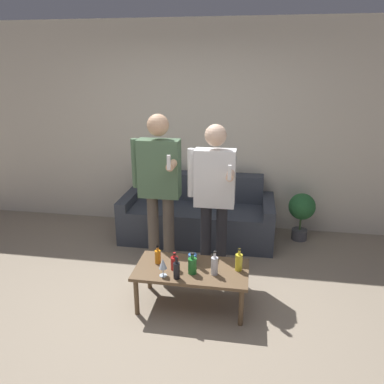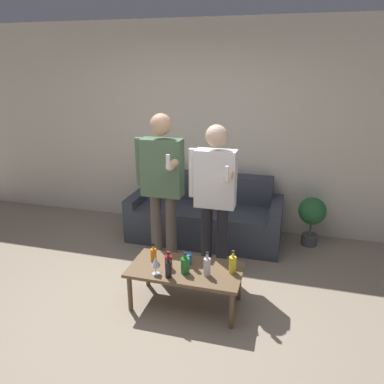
{
  "view_description": "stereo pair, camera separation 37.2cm",
  "coord_description": "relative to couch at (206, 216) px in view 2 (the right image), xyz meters",
  "views": [
    {
      "loc": [
        0.75,
        -2.62,
        2.16
      ],
      "look_at": [
        0.18,
        0.86,
        0.95
      ],
      "focal_mm": 35.0,
      "sensor_mm": 36.0,
      "label": 1
    },
    {
      "loc": [
        1.12,
        -2.54,
        2.16
      ],
      "look_at": [
        0.18,
        0.86,
        0.95
      ],
      "focal_mm": 35.0,
      "sensor_mm": 36.0,
      "label": 2
    }
  ],
  "objects": [
    {
      "name": "ground_plane",
      "position": [
        -0.1,
        -1.82,
        -0.29
      ],
      "size": [
        16.0,
        16.0,
        0.0
      ],
      "primitive_type": "plane",
      "color": "gray"
    },
    {
      "name": "wall_back",
      "position": [
        -0.1,
        0.46,
        1.06
      ],
      "size": [
        8.0,
        0.06,
        2.7
      ],
      "color": "beige",
      "rests_on": "ground_plane"
    },
    {
      "name": "couch",
      "position": [
        0.0,
        0.0,
        0.0
      ],
      "size": [
        1.92,
        0.8,
        0.8
      ],
      "color": "#383D47",
      "rests_on": "ground_plane"
    },
    {
      "name": "coffee_table",
      "position": [
        0.16,
        -1.48,
        0.05
      ],
      "size": [
        1.03,
        0.53,
        0.39
      ],
      "color": "brown",
      "rests_on": "ground_plane"
    },
    {
      "name": "bottle_orange",
      "position": [
        0.01,
        -1.52,
        0.17
      ],
      "size": [
        0.07,
        0.07,
        0.17
      ],
      "color": "#B21E1E",
      "rests_on": "coffee_table"
    },
    {
      "name": "bottle_green",
      "position": [
        -0.16,
        -1.43,
        0.17
      ],
      "size": [
        0.06,
        0.06,
        0.18
      ],
      "color": "orange",
      "rests_on": "coffee_table"
    },
    {
      "name": "bottle_dark",
      "position": [
        0.38,
        -1.54,
        0.19
      ],
      "size": [
        0.06,
        0.06,
        0.23
      ],
      "color": "silver",
      "rests_on": "coffee_table"
    },
    {
      "name": "bottle_yellow",
      "position": [
        0.06,
        -1.66,
        0.18
      ],
      "size": [
        0.06,
        0.06,
        0.21
      ],
      "color": "black",
      "rests_on": "coffee_table"
    },
    {
      "name": "bottle_red",
      "position": [
        0.59,
        -1.44,
        0.18
      ],
      "size": [
        0.07,
        0.07,
        0.21
      ],
      "color": "yellow",
      "rests_on": "coffee_table"
    },
    {
      "name": "bottle_clear",
      "position": [
        0.18,
        -1.56,
        0.18
      ],
      "size": [
        0.08,
        0.08,
        0.2
      ],
      "color": "#23752D",
      "rests_on": "coffee_table"
    },
    {
      "name": "wine_glass_near",
      "position": [
        -0.06,
        -1.64,
        0.21
      ],
      "size": [
        0.07,
        0.07,
        0.17
      ],
      "color": "silver",
      "rests_on": "coffee_table"
    },
    {
      "name": "cup_on_table",
      "position": [
        0.16,
        -1.4,
        0.15
      ],
      "size": [
        0.08,
        0.08,
        0.1
      ],
      "color": "#3366B2",
      "rests_on": "coffee_table"
    },
    {
      "name": "person_standing_left",
      "position": [
        -0.3,
        -0.78,
        0.7
      ],
      "size": [
        0.52,
        0.44,
        1.69
      ],
      "color": "brown",
      "rests_on": "ground_plane"
    },
    {
      "name": "person_standing_right",
      "position": [
        0.29,
        -0.86,
        0.66
      ],
      "size": [
        0.48,
        0.42,
        1.61
      ],
      "color": "#232328",
      "rests_on": "ground_plane"
    },
    {
      "name": "potted_plant",
      "position": [
        1.31,
        0.13,
        0.11
      ],
      "size": [
        0.34,
        0.34,
        0.62
      ],
      "color": "#4C4C51",
      "rests_on": "ground_plane"
    }
  ]
}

